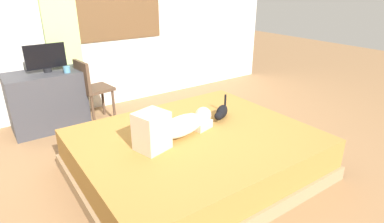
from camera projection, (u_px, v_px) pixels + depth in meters
The scene contains 10 objects.
ground_plane at pixel (184, 171), 3.21m from camera, with size 16.00×16.00×0.00m, color olive.
back_wall_with_window at pixel (93, 8), 4.40m from camera, with size 6.40×0.14×2.90m.
bed at pixel (195, 154), 3.10m from camera, with size 2.22×1.84×0.43m.
person_lying at pixel (174, 126), 2.92m from camera, with size 0.94×0.47×0.34m.
cat at pixel (221, 112), 3.36m from camera, with size 0.30×0.26×0.21m.
desk at pixel (47, 101), 4.05m from camera, with size 0.90×0.56×0.74m.
tv_monitor at pixel (46, 58), 3.88m from camera, with size 0.48×0.10×0.35m.
cup at pixel (67, 69), 3.91m from camera, with size 0.08×0.08×0.08m, color teal.
chair_by_desk at pixel (91, 86), 4.16m from camera, with size 0.43×0.43×0.86m.
curtain_left at pixel (60, 19), 4.09m from camera, with size 0.44×0.06×2.69m, color #ADCC75.
Camera 1 is at (-1.51, -2.29, 1.78)m, focal length 29.43 mm.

